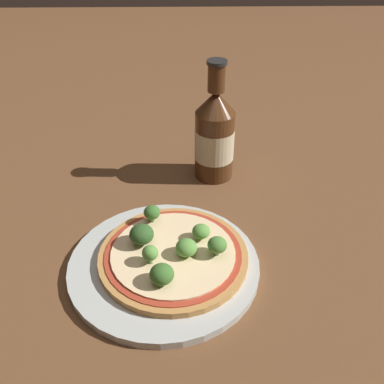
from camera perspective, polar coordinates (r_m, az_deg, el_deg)
name	(u,v)px	position (r m, az deg, el deg)	size (l,w,h in m)	color
ground_plane	(164,268)	(0.64, -3.56, -9.65)	(3.00, 3.00, 0.00)	brown
plate	(165,266)	(0.64, -3.46, -9.38)	(0.27, 0.27, 0.01)	#B2B7B2
pizza	(173,255)	(0.64, -2.40, -8.06)	(0.21, 0.21, 0.01)	#B77F42
broccoli_floret_0	(186,247)	(0.62, -0.73, -7.00)	(0.03, 0.03, 0.02)	#6B8E51
broccoli_floret_1	(217,245)	(0.62, 3.22, -6.80)	(0.03, 0.03, 0.03)	#6B8E51
broccoli_floret_2	(159,274)	(0.58, -4.19, -10.38)	(0.03, 0.03, 0.03)	#6B8E51
broccoli_floret_3	(142,234)	(0.64, -6.42, -5.37)	(0.03, 0.03, 0.03)	#6B8E51
broccoli_floret_4	(201,231)	(0.64, 1.16, -5.03)	(0.03, 0.03, 0.02)	#6B8E51
broccoli_floret_5	(152,213)	(0.67, -5.10, -2.62)	(0.02, 0.02, 0.03)	#6B8E51
broccoli_floret_6	(150,253)	(0.61, -5.35, -7.76)	(0.02, 0.02, 0.03)	#6B8E51
beer_bottle	(215,135)	(0.79, 2.89, 7.22)	(0.07, 0.07, 0.21)	#472814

